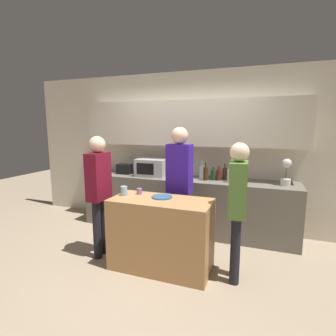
{
  "coord_description": "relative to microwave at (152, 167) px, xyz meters",
  "views": [
    {
      "loc": [
        1.23,
        -2.75,
        1.79
      ],
      "look_at": [
        0.08,
        0.36,
        1.25
      ],
      "focal_mm": 28.0,
      "sensor_mm": 36.0,
      "label": 1
    }
  ],
  "objects": [
    {
      "name": "back_wall",
      "position": [
        0.59,
        0.28,
        0.47
      ],
      "size": [
        6.4,
        0.4,
        2.7
      ],
      "color": "beige",
      "rests_on": "ground_plane"
    },
    {
      "name": "bottle_2",
      "position": [
        1.07,
        0.01,
        -0.07
      ],
      "size": [
        0.08,
        0.08,
        0.22
      ],
      "color": "#194723",
      "rests_on": "back_counter"
    },
    {
      "name": "back_counter",
      "position": [
        0.59,
        0.01,
        -0.61
      ],
      "size": [
        3.6,
        0.62,
        0.91
      ],
      "color": "#6B665B",
      "rests_on": "ground_plane"
    },
    {
      "name": "bottle_4",
      "position": [
        1.23,
        0.11,
        -0.05
      ],
      "size": [
        0.07,
        0.07,
        0.26
      ],
      "color": "#472814",
      "rests_on": "back_counter"
    },
    {
      "name": "person_right",
      "position": [
        1.57,
        -1.21,
        -0.11
      ],
      "size": [
        0.21,
        0.35,
        1.61
      ],
      "rotation": [
        0.0,
        0.0,
        -4.65
      ],
      "color": "black",
      "rests_on": "ground_plane"
    },
    {
      "name": "bottle_1",
      "position": [
        0.95,
        -0.04,
        -0.04
      ],
      "size": [
        0.08,
        0.08,
        0.29
      ],
      "color": "#472814",
      "rests_on": "back_counter"
    },
    {
      "name": "cup_1",
      "position": [
        0.15,
        -1.25,
        -0.11
      ],
      "size": [
        0.09,
        0.09,
        0.12
      ],
      "color": "#84B3D9",
      "rests_on": "kitchen_island"
    },
    {
      "name": "kitchen_island",
      "position": [
        0.67,
        -1.27,
        -0.62
      ],
      "size": [
        1.24,
        0.58,
        0.9
      ],
      "color": "#B27F4C",
      "rests_on": "ground_plane"
    },
    {
      "name": "plate_on_island",
      "position": [
        0.65,
        -1.18,
        -0.16
      ],
      "size": [
        0.26,
        0.26,
        0.01
      ],
      "color": "#2D5684",
      "rests_on": "kitchen_island"
    },
    {
      "name": "bottle_5",
      "position": [
        1.34,
        -0.06,
        -0.05
      ],
      "size": [
        0.08,
        0.08,
        0.27
      ],
      "color": "silver",
      "rests_on": "back_counter"
    },
    {
      "name": "person_center",
      "position": [
        -0.23,
        -1.25,
        -0.08
      ],
      "size": [
        0.22,
        0.34,
        1.65
      ],
      "rotation": [
        0.0,
        0.0,
        -1.59
      ],
      "color": "black",
      "rests_on": "ground_plane"
    },
    {
      "name": "cup_0",
      "position": [
        0.31,
        -1.13,
        -0.13
      ],
      "size": [
        0.07,
        0.07,
        0.08
      ],
      "color": "#8D5E9E",
      "rests_on": "kitchen_island"
    },
    {
      "name": "potted_plant",
      "position": [
        2.14,
        0.0,
        0.05
      ],
      "size": [
        0.14,
        0.14,
        0.39
      ],
      "color": "silver",
      "rests_on": "back_counter"
    },
    {
      "name": "bottle_3",
      "position": [
        1.15,
        0.02,
        -0.06
      ],
      "size": [
        0.08,
        0.08,
        0.24
      ],
      "color": "maroon",
      "rests_on": "back_counter"
    },
    {
      "name": "microwave",
      "position": [
        0.0,
        0.0,
        0.0
      ],
      "size": [
        0.52,
        0.39,
        0.3
      ],
      "color": "#B7BABC",
      "rests_on": "back_counter"
    },
    {
      "name": "ground_plane",
      "position": [
        0.59,
        -1.38,
        -1.06
      ],
      "size": [
        14.0,
        14.0,
        0.0
      ],
      "primitive_type": "plane",
      "color": "gray"
    },
    {
      "name": "bottle_0",
      "position": [
        0.87,
        0.05,
        -0.03
      ],
      "size": [
        0.09,
        0.09,
        0.31
      ],
      "color": "silver",
      "rests_on": "back_counter"
    },
    {
      "name": "person_left",
      "position": [
        0.73,
        -0.72,
        -0.0
      ],
      "size": [
        0.36,
        0.23,
        1.77
      ],
      "rotation": [
        0.0,
        0.0,
        -3.25
      ],
      "color": "black",
      "rests_on": "ground_plane"
    },
    {
      "name": "toaster",
      "position": [
        -0.56,
        0.0,
        -0.06
      ],
      "size": [
        0.26,
        0.16,
        0.18
      ],
      "color": "black",
      "rests_on": "back_counter"
    }
  ]
}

